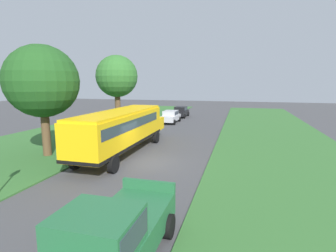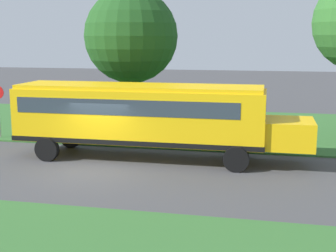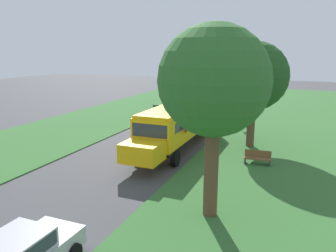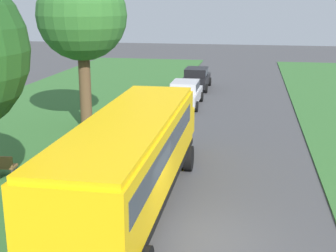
# 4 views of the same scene
# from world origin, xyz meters

# --- Properties ---
(ground_plane) EXTENTS (120.00, 120.00, 0.00)m
(ground_plane) POSITION_xyz_m (0.00, 0.00, 0.00)
(ground_plane) COLOR #424244
(grass_verge) EXTENTS (12.00, 80.00, 0.08)m
(grass_verge) POSITION_xyz_m (-10.00, 0.00, 0.04)
(grass_verge) COLOR #33662D
(grass_verge) RESTS_ON ground
(grass_far_side) EXTENTS (10.00, 80.00, 0.07)m
(grass_far_side) POSITION_xyz_m (9.00, 0.00, 0.04)
(grass_far_side) COLOR #33662D
(grass_far_side) RESTS_ON ground
(school_bus) EXTENTS (2.85, 12.42, 3.16)m
(school_bus) POSITION_xyz_m (-2.25, 1.61, 1.92)
(school_bus) COLOR yellow
(school_bus) RESTS_ON ground
(pickup_truck) EXTENTS (2.28, 5.40, 2.10)m
(pickup_truck) POSITION_xyz_m (2.70, -9.68, 1.07)
(pickup_truck) COLOR #236038
(pickup_truck) RESTS_ON ground
(oak_tree_beside_bus) EXTENTS (4.86, 4.86, 7.62)m
(oak_tree_beside_bus) POSITION_xyz_m (-7.03, -0.43, 5.16)
(oak_tree_beside_bus) COLOR brown
(oak_tree_beside_bus) RESTS_ON ground
(oak_tree_roadside_mid) EXTENTS (4.48, 4.48, 8.04)m
(oak_tree_roadside_mid) POSITION_xyz_m (-7.00, 10.70, 5.79)
(oak_tree_roadside_mid) COLOR brown
(oak_tree_roadside_mid) RESTS_ON ground
(stop_sign) EXTENTS (0.08, 0.68, 2.74)m
(stop_sign) POSITION_xyz_m (-4.60, -6.75, 1.74)
(stop_sign) COLOR gray
(stop_sign) RESTS_ON ground
(park_bench) EXTENTS (1.64, 0.63, 0.92)m
(park_bench) POSITION_xyz_m (-8.13, 3.42, 0.47)
(park_bench) COLOR brown
(park_bench) RESTS_ON ground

